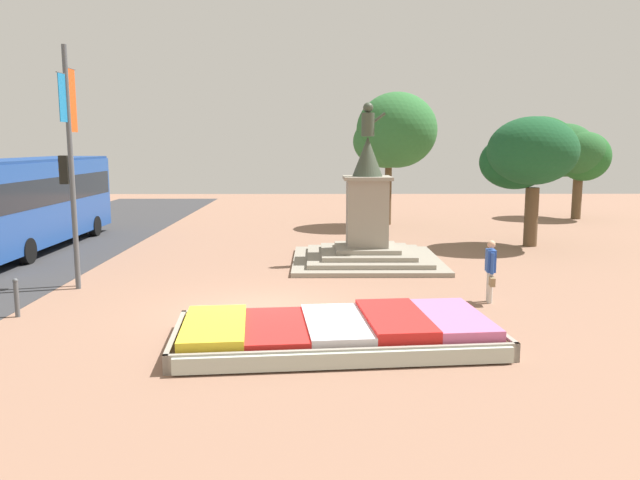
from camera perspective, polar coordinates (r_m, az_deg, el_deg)
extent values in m
plane|color=#8C6651|center=(15.49, -5.56, -6.55)|extent=(73.32, 73.32, 0.00)
cube|color=#38281C|center=(13.04, 1.46, -8.70)|extent=(6.65, 3.46, 0.33)
cube|color=gray|center=(11.64, 2.41, -10.77)|extent=(6.58, 0.74, 0.37)
cube|color=gray|center=(14.44, 0.70, -6.87)|extent=(6.58, 0.74, 0.37)
cube|color=gray|center=(13.03, -13.04, -8.84)|extent=(0.40, 3.05, 0.37)
cube|color=gray|center=(13.82, 15.08, -7.91)|extent=(0.40, 3.05, 0.37)
cube|color=yellow|center=(12.89, -9.64, -7.81)|extent=(1.49, 2.76, 0.19)
cube|color=red|center=(12.88, -4.07, -7.91)|extent=(1.49, 2.76, 0.11)
cube|color=white|center=(12.96, 1.46, -7.66)|extent=(1.49, 2.76, 0.16)
cube|color=red|center=(13.16, 6.87, -7.27)|extent=(1.49, 2.76, 0.25)
cube|color=#D86699|center=(13.49, 12.05, -7.06)|extent=(1.49, 2.76, 0.22)
cube|color=#B2BCAD|center=(11.60, 2.45, -10.87)|extent=(6.26, 0.81, 0.30)
cube|color=gray|center=(21.75, 4.26, -1.87)|extent=(5.07, 5.07, 0.15)
cube|color=gray|center=(21.72, 4.27, -1.49)|extent=(4.10, 4.10, 0.15)
cube|color=gray|center=(21.69, 4.27, -1.10)|extent=(3.13, 3.13, 0.15)
cube|color=gray|center=(21.67, 4.28, -0.72)|extent=(2.16, 2.16, 0.15)
cube|color=gray|center=(21.50, 4.31, 2.48)|extent=(1.38, 1.38, 2.28)
cube|color=gray|center=(21.41, 4.35, 5.67)|extent=(1.62, 1.62, 0.12)
cone|color=#384233|center=(21.38, 4.37, 7.63)|extent=(1.03, 1.03, 1.34)
cylinder|color=#384233|center=(21.39, 4.41, 10.48)|extent=(0.44, 0.44, 0.78)
sphere|color=#384233|center=(21.41, 4.42, 11.98)|extent=(0.34, 0.34, 0.34)
cylinder|color=#384233|center=(21.42, 5.16, 10.88)|extent=(0.65, 0.11, 0.52)
cylinder|color=slate|center=(19.16, -21.48, 1.57)|extent=(0.12, 0.12, 3.76)
cube|color=black|center=(19.11, -22.31, 5.96)|extent=(0.26, 0.29, 0.80)
cylinder|color=#4B0808|center=(19.15, -22.74, 6.74)|extent=(0.04, 0.14, 0.14)
cylinder|color=yellow|center=(19.16, -22.69, 5.95)|extent=(0.04, 0.14, 0.14)
cylinder|color=#0D4211|center=(19.17, -22.64, 5.15)|extent=(0.04, 0.14, 0.14)
cylinder|color=#4C5156|center=(18.68, -21.78, 5.96)|extent=(0.14, 0.14, 6.73)
cube|color=#D84C19|center=(19.00, -21.73, 11.76)|extent=(0.04, 0.49, 1.73)
cylinder|color=#4C5156|center=(19.07, -21.88, 14.35)|extent=(0.06, 0.63, 0.03)
cube|color=#1972B2|center=(18.45, -22.49, 11.94)|extent=(0.04, 0.43, 1.29)
cylinder|color=#4C5156|center=(18.50, -22.61, 13.92)|extent=(0.05, 0.57, 0.03)
cube|color=#1E4799|center=(26.64, -24.94, 3.23)|extent=(2.53, 10.97, 3.08)
cube|color=black|center=(26.60, -25.00, 4.22)|extent=(2.55, 10.64, 0.98)
cube|color=navy|center=(26.55, -25.16, 6.64)|extent=(2.48, 10.75, 0.10)
cylinder|color=black|center=(30.48, -23.97, 1.17)|extent=(0.28, 0.90, 0.90)
cylinder|color=black|center=(29.63, -19.89, 1.20)|extent=(0.28, 0.90, 0.90)
cylinder|color=black|center=(23.61, -25.19, -0.92)|extent=(0.28, 0.90, 0.90)
cylinder|color=beige|center=(16.90, 15.19, -4.10)|extent=(0.13, 0.13, 0.81)
cylinder|color=beige|center=(16.72, 15.30, -4.23)|extent=(0.13, 0.13, 0.81)
cube|color=#264CA5|center=(16.67, 15.34, -1.83)|extent=(0.25, 0.40, 0.58)
cylinder|color=#264CA5|center=(16.91, 15.19, -1.78)|extent=(0.09, 0.09, 0.55)
cylinder|color=#264CA5|center=(16.44, 15.49, -2.08)|extent=(0.09, 0.09, 0.55)
sphere|color=tan|center=(16.60, 15.40, -0.40)|extent=(0.21, 0.21, 0.21)
cube|color=olive|center=(16.48, 15.46, -3.71)|extent=(0.14, 0.29, 0.22)
cylinder|color=#4C5156|center=(16.52, -25.99, -4.91)|extent=(0.11, 0.11, 0.85)
sphere|color=#4C5156|center=(16.43, -26.10, -3.36)|extent=(0.12, 0.12, 0.12)
cylinder|color=brown|center=(37.07, 22.43, 3.67)|extent=(0.51, 0.51, 2.44)
ellipsoid|color=#215C25|center=(36.75, 23.00, 7.05)|extent=(2.73, 2.93, 2.64)
ellipsoid|color=#275C2B|center=(36.45, 22.99, 7.18)|extent=(2.56, 2.48, 2.44)
ellipsoid|color=#26592B|center=(37.30, 21.49, 7.65)|extent=(3.23, 3.26, 2.92)
cylinder|color=brown|center=(32.00, 6.24, 4.01)|extent=(0.35, 0.35, 2.92)
ellipsoid|color=#306C34|center=(31.29, 6.12, 8.96)|extent=(3.33, 3.15, 2.62)
ellipsoid|color=#2D6932|center=(31.20, 7.02, 9.94)|extent=(3.94, 4.09, 3.68)
cylinder|color=brown|center=(26.46, 18.74, 2.01)|extent=(0.54, 0.54, 2.36)
ellipsoid|color=#164923|center=(26.28, 17.42, 6.82)|extent=(2.84, 2.45, 2.18)
ellipsoid|color=#184C27|center=(25.60, 18.87, 7.73)|extent=(3.48, 3.10, 2.62)
ellipsoid|color=#184D20|center=(26.55, 19.40, 8.01)|extent=(2.90, 3.08, 2.42)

